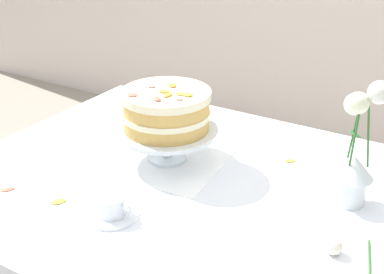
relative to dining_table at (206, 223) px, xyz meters
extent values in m
cube|color=white|center=(0.00, 0.03, 0.08)|extent=(1.40, 1.00, 0.03)
cylinder|color=brown|center=(-0.60, 0.43, -0.29)|extent=(0.06, 0.06, 0.71)
cube|color=white|center=(-0.19, 0.10, 0.09)|extent=(0.35, 0.35, 0.00)
cylinder|color=silver|center=(-0.19, 0.10, 0.10)|extent=(0.11, 0.11, 0.01)
cylinder|color=silver|center=(-0.19, 0.10, 0.14)|extent=(0.03, 0.03, 0.07)
cylinder|color=silver|center=(-0.19, 0.10, 0.19)|extent=(0.29, 0.29, 0.01)
cylinder|color=tan|center=(-0.19, 0.10, 0.21)|extent=(0.24, 0.24, 0.04)
cylinder|color=beige|center=(-0.19, 0.10, 0.24)|extent=(0.24, 0.24, 0.02)
cylinder|color=tan|center=(-0.19, 0.10, 0.26)|extent=(0.24, 0.24, 0.04)
cylinder|color=beige|center=(-0.19, 0.10, 0.29)|extent=(0.25, 0.25, 0.02)
ellipsoid|color=orange|center=(-0.18, 0.09, 0.31)|extent=(0.04, 0.03, 0.00)
ellipsoid|color=yellow|center=(-0.16, 0.07, 0.31)|extent=(0.02, 0.03, 0.01)
ellipsoid|color=yellow|center=(-0.12, 0.10, 0.31)|extent=(0.03, 0.03, 0.01)
ellipsoid|color=yellow|center=(-0.14, 0.10, 0.31)|extent=(0.04, 0.03, 0.00)
ellipsoid|color=#E56B51|center=(-0.24, 0.02, 0.31)|extent=(0.03, 0.03, 0.00)
ellipsoid|color=pink|center=(-0.12, 0.06, 0.31)|extent=(0.03, 0.02, 0.01)
ellipsoid|color=orange|center=(-0.19, 0.14, 0.31)|extent=(0.04, 0.04, 0.01)
ellipsoid|color=pink|center=(-0.24, 0.10, 0.31)|extent=(0.03, 0.03, 0.01)
ellipsoid|color=#E56B51|center=(-0.17, 0.03, 0.31)|extent=(0.04, 0.04, 0.01)
cylinder|color=silver|center=(0.32, 0.14, 0.13)|extent=(0.08, 0.08, 0.07)
cone|color=silver|center=(0.32, 0.14, 0.19)|extent=(0.10, 0.10, 0.06)
cylinder|color=#2D6028|center=(0.34, 0.14, 0.30)|extent=(0.03, 0.01, 0.19)
sphere|color=silver|center=(0.36, 0.14, 0.39)|extent=(0.05, 0.05, 0.05)
cylinder|color=#2D6028|center=(0.31, 0.16, 0.27)|extent=(0.02, 0.02, 0.14)
sphere|color=silver|center=(0.30, 0.16, 0.34)|extent=(0.05, 0.05, 0.05)
ellipsoid|color=#236B2D|center=(0.31, 0.15, 0.28)|extent=(0.05, 0.04, 0.01)
cylinder|color=#2D6028|center=(0.32, 0.13, 0.28)|extent=(0.01, 0.02, 0.16)
sphere|color=#E4EABF|center=(0.32, 0.13, 0.36)|extent=(0.05, 0.05, 0.05)
cylinder|color=white|center=(-0.14, -0.21, 0.10)|extent=(0.13, 0.13, 0.01)
cylinder|color=white|center=(-0.14, -0.21, 0.12)|extent=(0.07, 0.07, 0.05)
torus|color=white|center=(-0.09, -0.21, 0.13)|extent=(0.03, 0.01, 0.03)
cylinder|color=#2D6028|center=(0.43, -0.06, 0.10)|extent=(0.04, 0.13, 0.01)
sphere|color=silver|center=(0.35, -0.08, 0.11)|extent=(0.04, 0.04, 0.04)
ellipsoid|color=yellow|center=(0.12, 0.27, 0.10)|extent=(0.04, 0.04, 0.00)
ellipsoid|color=#E56B51|center=(-0.45, -0.26, 0.09)|extent=(0.04, 0.04, 0.00)
ellipsoid|color=yellow|center=(-0.29, -0.23, 0.10)|extent=(0.04, 0.05, 0.00)
camera|label=1|loc=(0.57, -1.01, 0.80)|focal=49.43mm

